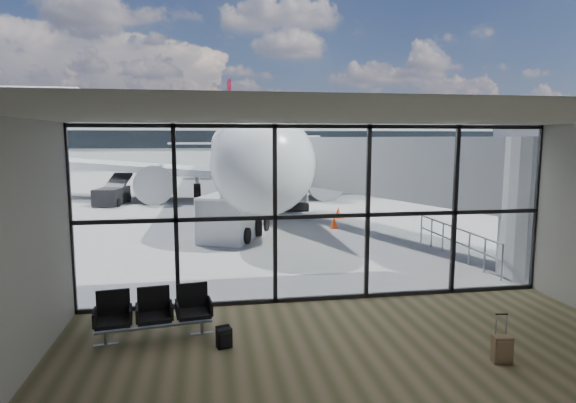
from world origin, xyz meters
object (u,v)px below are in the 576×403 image
object	(u,v)px
suitcase	(502,349)
airliner	(238,152)
service_van	(234,214)
belt_loader	(112,195)
seating_row	(154,310)
backpack	(224,338)

from	to	relation	value
suitcase	airliner	xyz separation A→B (m)	(-3.10, 27.64, 2.84)
service_van	suitcase	bearing A→B (deg)	-48.60
service_van	belt_loader	world-z (taller)	service_van
suitcase	belt_loader	size ratio (longest dim) A/B	0.22
seating_row	belt_loader	distance (m)	22.11
service_van	seating_row	bearing A→B (deg)	-79.58
suitcase	seating_row	bearing A→B (deg)	169.09
backpack	airliner	xyz separation A→B (m)	(1.96, 26.12, 2.91)
backpack	suitcase	world-z (taller)	suitcase
belt_loader	service_van	bearing A→B (deg)	-49.24
backpack	suitcase	distance (m)	5.28
backpack	suitcase	size ratio (longest dim) A/B	0.48
service_van	belt_loader	xyz separation A→B (m)	(-7.06, 11.34, -0.33)
belt_loader	backpack	bearing A→B (deg)	-65.58
suitcase	airliner	bearing A→B (deg)	105.08
service_van	belt_loader	size ratio (longest dim) A/B	1.12
belt_loader	airliner	bearing A→B (deg)	33.45
suitcase	service_van	bearing A→B (deg)	117.32
airliner	service_van	size ratio (longest dim) A/B	8.54
suitcase	backpack	bearing A→B (deg)	171.95
airliner	service_van	bearing A→B (deg)	-93.76
suitcase	service_van	size ratio (longest dim) A/B	0.20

